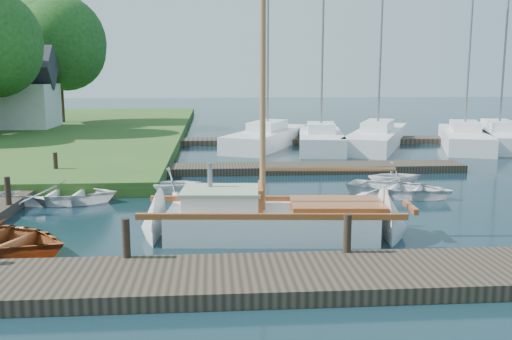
{
  "coord_description": "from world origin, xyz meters",
  "views": [
    {
      "loc": [
        -1.27,
        -16.18,
        3.94
      ],
      "look_at": [
        0.0,
        0.0,
        1.2
      ],
      "focal_mm": 40.0,
      "sensor_mm": 36.0,
      "label": 1
    }
  ],
  "objects": [
    {
      "name": "tender_c",
      "position": [
        4.84,
        1.62,
        0.35
      ],
      "size": [
        4.14,
        3.83,
        0.7
      ],
      "primitive_type": "imported",
      "rotation": [
        0.0,
        0.0,
        1.02
      ],
      "color": "silver",
      "rests_on": "ground"
    },
    {
      "name": "ground",
      "position": [
        0.0,
        0.0,
        0.0
      ],
      "size": [
        160.0,
        160.0,
        0.0
      ],
      "primitive_type": "plane",
      "color": "black",
      "rests_on": "ground"
    },
    {
      "name": "mooring_post_2",
      "position": [
        1.5,
        -5.0,
        0.7
      ],
      "size": [
        0.16,
        0.16,
        0.8
      ],
      "primitive_type": "cylinder",
      "color": "black",
      "rests_on": "near_dock"
    },
    {
      "name": "far_dock",
      "position": [
        2.0,
        6.5,
        0.15
      ],
      "size": [
        14.0,
        1.6,
        0.3
      ],
      "primitive_type": "cube",
      "color": "black",
      "rests_on": "ground"
    },
    {
      "name": "mooring_post_1",
      "position": [
        -3.0,
        -5.0,
        0.7
      ],
      "size": [
        0.16,
        0.16,
        0.8
      ],
      "primitive_type": "cylinder",
      "color": "black",
      "rests_on": "near_dock"
    },
    {
      "name": "pontoon",
      "position": [
        10.0,
        16.0,
        0.15
      ],
      "size": [
        30.0,
        1.6,
        0.3
      ],
      "primitive_type": "cube",
      "color": "black",
      "rests_on": "ground"
    },
    {
      "name": "near_dock",
      "position": [
        0.0,
        -6.0,
        0.15
      ],
      "size": [
        18.0,
        2.2,
        0.3
      ],
      "primitive_type": "cube",
      "color": "black",
      "rests_on": "ground"
    },
    {
      "name": "mooring_post_5",
      "position": [
        -7.0,
        5.0,
        0.7
      ],
      "size": [
        0.16,
        0.16,
        0.8
      ],
      "primitive_type": "cylinder",
      "color": "black",
      "rests_on": "left_dock"
    },
    {
      "name": "sailboat",
      "position": [
        0.31,
        -2.73,
        0.34
      ],
      "size": [
        7.29,
        2.54,
        9.83
      ],
      "rotation": [
        0.0,
        0.0,
        -0.08
      ],
      "color": "silver",
      "rests_on": "ground"
    },
    {
      "name": "tender_b",
      "position": [
        -2.55,
        2.24,
        0.52
      ],
      "size": [
        2.08,
        1.83,
        1.04
      ],
      "primitive_type": "imported",
      "rotation": [
        0.0,
        0.0,
        1.64
      ],
      "color": "silver",
      "rests_on": "ground"
    },
    {
      "name": "tender_d",
      "position": [
        5.16,
        3.15,
        0.5
      ],
      "size": [
        1.94,
        1.69,
        1.0
      ],
      "primitive_type": "imported",
      "rotation": [
        0.0,
        0.0,
        1.59
      ],
      "color": "silver",
      "rests_on": "ground"
    },
    {
      "name": "marina_boat_4",
      "position": [
        12.4,
        13.59,
        0.57
      ],
      "size": [
        4.82,
        8.75,
        11.4
      ],
      "rotation": [
        0.0,
        0.0,
        1.24
      ],
      "color": "silver",
      "rests_on": "ground"
    },
    {
      "name": "marina_boat_1",
      "position": [
        1.79,
        14.69,
        0.56
      ],
      "size": [
        5.58,
        8.65,
        9.85
      ],
      "rotation": [
        0.0,
        0.0,
        1.14
      ],
      "color": "silver",
      "rests_on": "ground"
    },
    {
      "name": "marina_boat_3",
      "position": [
        7.83,
        14.36,
        0.58
      ],
      "size": [
        6.11,
        10.07,
        13.01
      ],
      "rotation": [
        0.0,
        0.0,
        1.15
      ],
      "color": "silver",
      "rests_on": "ground"
    },
    {
      "name": "tender_a",
      "position": [
        -5.99,
        1.51,
        0.37
      ],
      "size": [
        3.7,
        2.76,
        0.73
      ],
      "primitive_type": "imported",
      "rotation": [
        0.0,
        0.0,
        1.5
      ],
      "color": "silver",
      "rests_on": "ground"
    },
    {
      "name": "marina_boat_5",
      "position": [
        14.53,
        13.95,
        0.56
      ],
      "size": [
        4.33,
        9.02,
        10.36
      ],
      "rotation": [
        0.0,
        0.0,
        1.32
      ],
      "color": "silver",
      "rests_on": "ground"
    },
    {
      "name": "house_c",
      "position": [
        -14.0,
        22.0,
        2.58
      ],
      "size": [
        5.25,
        4.0,
        5.28
      ],
      "color": "beige",
      "rests_on": "shore"
    },
    {
      "name": "marina_boat_2",
      "position": [
        4.47,
        13.33,
        0.59
      ],
      "size": [
        3.23,
        7.21,
        12.04
      ],
      "rotation": [
        0.0,
        0.0,
        1.42
      ],
      "color": "silver",
      "rests_on": "ground"
    },
    {
      "name": "tree_7",
      "position": [
        -12.0,
        26.05,
        6.2
      ],
      "size": [
        6.83,
        6.83,
        9.38
      ],
      "color": "#332114",
      "rests_on": "shore"
    },
    {
      "name": "mooring_post_4",
      "position": [
        -7.0,
        0.0,
        0.7
      ],
      "size": [
        0.16,
        0.16,
        0.8
      ],
      "primitive_type": "cylinder",
      "color": "black",
      "rests_on": "left_dock"
    }
  ]
}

